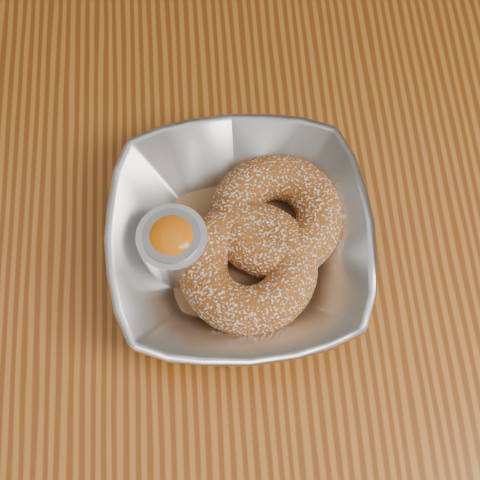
{
  "coord_description": "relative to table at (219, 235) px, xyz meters",
  "views": [
    {
      "loc": [
        0.0,
        -0.26,
        1.29
      ],
      "look_at": [
        0.02,
        -0.06,
        0.78
      ],
      "focal_mm": 50.0,
      "sensor_mm": 36.0,
      "label": 1
    }
  ],
  "objects": [
    {
      "name": "donut_back",
      "position": [
        0.05,
        -0.04,
        0.13
      ],
      "size": [
        0.12,
        0.12,
        0.04
      ],
      "primitive_type": "torus",
      "rotation": [
        0.0,
        0.0,
        -0.07
      ],
      "color": "#924513",
      "rests_on": "parchment"
    },
    {
      "name": "ground_plane",
      "position": [
        0.0,
        0.0,
        -0.65
      ],
      "size": [
        4.0,
        4.0,
        0.0
      ],
      "primitive_type": "plane",
      "color": "#565659",
      "rests_on": "ground"
    },
    {
      "name": "donut_front",
      "position": [
        0.02,
        -0.08,
        0.13
      ],
      "size": [
        0.16,
        0.16,
        0.04
      ],
      "primitive_type": "torus",
      "rotation": [
        0.0,
        0.0,
        0.58
      ],
      "color": "#924513",
      "rests_on": "parchment"
    },
    {
      "name": "parchment",
      "position": [
        0.02,
        -0.06,
        0.11
      ],
      "size": [
        0.2,
        0.2,
        0.0
      ],
      "primitive_type": "cube",
      "rotation": [
        0.0,
        0.0,
        0.65
      ],
      "color": "brown",
      "rests_on": "table"
    },
    {
      "name": "ramekin",
      "position": [
        -0.04,
        -0.06,
        0.13
      ],
      "size": [
        0.06,
        0.06,
        0.05
      ],
      "color": "silver",
      "rests_on": "table"
    },
    {
      "name": "table",
      "position": [
        0.0,
        0.0,
        0.0
      ],
      "size": [
        1.2,
        0.8,
        0.75
      ],
      "color": "#8E4815",
      "rests_on": "ground_plane"
    },
    {
      "name": "serving_bowl",
      "position": [
        0.02,
        -0.06,
        0.13
      ],
      "size": [
        0.21,
        0.21,
        0.05
      ],
      "primitive_type": "imported",
      "color": "silver",
      "rests_on": "table"
    }
  ]
}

